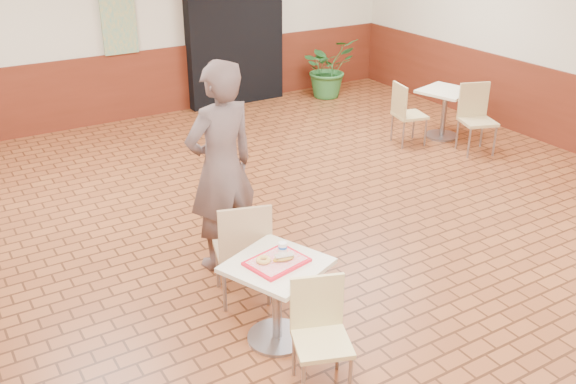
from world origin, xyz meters
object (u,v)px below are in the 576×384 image
chair_second_front (476,114)px  chair_main_back (243,247)px  ring_donut (263,260)px  second_table (445,105)px  long_john_donut (284,258)px  paper_cup (283,247)px  customer (221,168)px  chair_second_left (405,111)px  potted_plant (328,68)px  main_table (277,289)px  serving_tray (277,262)px  chair_main_front (320,329)px

chair_second_front → chair_main_back: bearing=-140.2°
ring_donut → second_table: (4.36, 2.66, -0.26)m
long_john_donut → paper_cup: bearing=63.2°
customer → chair_second_front: 4.18m
chair_second_front → paper_cup: bearing=-133.9°
ring_donut → chair_second_left: chair_second_left is taller
customer → potted_plant: size_ratio=1.95×
second_table → potted_plant: size_ratio=0.69×
customer → paper_cup: customer is taller
main_table → chair_second_left: (3.61, 2.76, 0.01)m
customer → paper_cup: size_ratio=23.53×
customer → serving_tray: bearing=73.4°
main_table → paper_cup: (0.10, 0.08, 0.29)m
chair_main_front → chair_main_back: 1.14m
paper_cup → chair_second_front: 4.61m
main_table → potted_plant: 6.53m
serving_tray → long_john_donut: size_ratio=2.48×
long_john_donut → chair_second_left: (3.57, 2.79, -0.25)m
long_john_donut → chair_second_left: chair_second_left is taller
serving_tray → main_table: bearing=90.0°
chair_second_front → second_table: bearing=107.2°
main_table → chair_main_back: 0.59m
serving_tray → second_table: size_ratio=0.61×
main_table → long_john_donut: size_ratio=4.09×
chair_main_front → potted_plant: potted_plant is taller
main_table → chair_main_front: (0.01, -0.55, -0.01)m
chair_main_front → ring_donut: bearing=120.4°
chair_main_front → customer: 1.86m
ring_donut → paper_cup: size_ratio=1.36×
customer → potted_plant: bearing=-143.3°
ring_donut → chair_second_left: size_ratio=0.13×
serving_tray → potted_plant: (4.01, 5.15, -0.20)m
chair_main_back → paper_cup: chair_main_back is taller
paper_cup → potted_plant: potted_plant is taller
chair_main_back → customer: customer is taller
chair_main_back → chair_main_front: bearing=106.1°
chair_main_back → chair_second_left: chair_main_back is taller
chair_main_back → chair_second_front: chair_main_back is taller
second_table → customer: bearing=-160.4°
customer → serving_tray: size_ratio=4.63×
paper_cup → chair_main_back: bearing=97.7°
chair_main_back → chair_second_left: (3.59, 2.18, -0.05)m
serving_tray → paper_cup: paper_cup is taller
long_john_donut → potted_plant: bearing=52.6°
main_table → chair_second_front: (4.24, 2.10, 0.04)m
main_table → second_table: bearing=32.3°
ring_donut → potted_plant: bearing=51.3°
customer → paper_cup: (-0.07, -1.15, -0.21)m
main_table → customer: bearing=82.3°
chair_main_front → second_table: chair_main_front is taller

